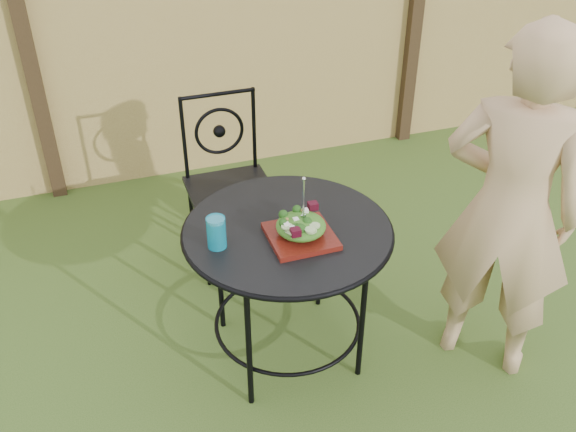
# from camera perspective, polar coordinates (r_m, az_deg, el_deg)

# --- Properties ---
(ground) EXTENTS (60.00, 60.00, 0.00)m
(ground) POSITION_cam_1_polar(r_m,az_deg,el_deg) (3.15, 6.86, -13.56)
(ground) COLOR #294716
(ground) RESTS_ON ground
(fence) EXTENTS (8.00, 0.12, 1.90)m
(fence) POSITION_cam_1_polar(r_m,az_deg,el_deg) (4.42, -4.62, 15.79)
(fence) COLOR tan
(fence) RESTS_ON ground
(patio_table) EXTENTS (0.92, 0.92, 0.72)m
(patio_table) POSITION_cam_1_polar(r_m,az_deg,el_deg) (2.85, -0.04, -3.35)
(patio_table) COLOR black
(patio_table) RESTS_ON ground
(patio_chair) EXTENTS (0.46, 0.46, 0.95)m
(patio_chair) POSITION_cam_1_polar(r_m,az_deg,el_deg) (3.58, -5.33, 3.36)
(patio_chair) COLOR black
(patio_chair) RESTS_ON ground
(diner) EXTENTS (0.70, 0.70, 1.65)m
(diner) POSITION_cam_1_polar(r_m,az_deg,el_deg) (2.85, 19.07, 0.43)
(diner) COLOR tan
(diner) RESTS_ON ground
(salad_plate) EXTENTS (0.27, 0.27, 0.02)m
(salad_plate) POSITION_cam_1_polar(r_m,az_deg,el_deg) (2.70, 1.14, -1.80)
(salad_plate) COLOR #48100A
(salad_plate) RESTS_ON patio_table
(salad) EXTENTS (0.21, 0.21, 0.08)m
(salad) POSITION_cam_1_polar(r_m,az_deg,el_deg) (2.67, 1.16, -0.89)
(salad) COLOR #235614
(salad) RESTS_ON salad_plate
(fork) EXTENTS (0.01, 0.01, 0.18)m
(fork) POSITION_cam_1_polar(r_m,az_deg,el_deg) (2.60, 1.40, 1.51)
(fork) COLOR silver
(fork) RESTS_ON salad
(drinking_glass) EXTENTS (0.08, 0.08, 0.14)m
(drinking_glass) POSITION_cam_1_polar(r_m,az_deg,el_deg) (2.63, -6.38, -1.46)
(drinking_glass) COLOR #0D809E
(drinking_glass) RESTS_ON patio_table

